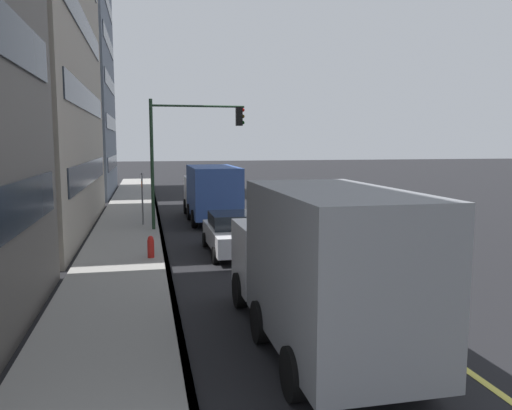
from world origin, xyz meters
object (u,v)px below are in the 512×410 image
Objects in this scene: street_sign_post at (142,195)px; fire_hydrant at (151,249)px; car_white at (233,233)px; truck_blue at (211,191)px; truck_gray at (321,265)px; car_red at (337,224)px; traffic_light_mast at (187,142)px.

fire_hydrant is (-7.54, -0.30, -1.16)m from street_sign_post.
truck_blue is at bearing -1.65° from car_white.
truck_gray reaches higher than street_sign_post.
fire_hydrant is (8.54, 3.32, -1.29)m from truck_gray.
car_red reaches higher than fire_hydrant.
truck_gray is at bearing -174.23° from traffic_light_mast.
traffic_light_mast is at bearing 153.24° from truck_blue.
truck_gray is 1.14× the size of traffic_light_mast.
car_red is 1.58× the size of street_sign_post.
truck_blue is 3.96m from street_sign_post.
car_white is 4.82× the size of fire_hydrant.
truck_gray is at bearing -158.76° from fire_hydrant.
truck_gray is 9.25m from fire_hydrant.
traffic_light_mast is at bearing 57.81° from car_red.
traffic_light_mast is (3.84, 6.10, 3.56)m from car_red.
car_red is at bearing -122.19° from traffic_light_mast.
truck_gray is (-9.22, -0.22, 0.96)m from car_white.
street_sign_post is at bearing 56.36° from traffic_light_mast.
truck_gray is 17.63m from truck_blue.
traffic_light_mast is at bearing -16.73° from fire_hydrant.
traffic_light_mast reaches higher than truck_gray.
traffic_light_mast reaches higher than car_red.
car_white is 7.71m from street_sign_post.
truck_blue is at bearing -66.95° from street_sign_post.
street_sign_post is (-1.55, 3.65, 0.02)m from truck_blue.
car_white reaches higher than fire_hydrant.
car_red is 8.04m from traffic_light_mast.
car_red is 0.70× the size of traffic_light_mast.
car_red is at bearing -71.70° from car_white.
street_sign_post is (6.87, 3.40, 0.83)m from car_white.
traffic_light_mast reaches higher than fire_hydrant.
truck_blue is (17.63, -0.02, -0.15)m from truck_gray.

